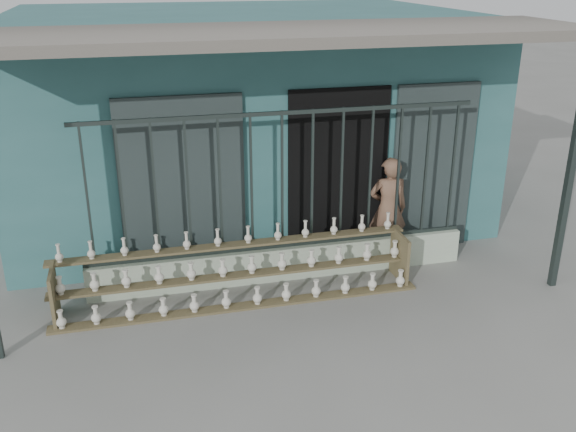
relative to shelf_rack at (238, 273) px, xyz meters
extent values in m
plane|color=slate|center=(0.67, -0.89, -0.36)|extent=(60.00, 60.00, 0.00)
cube|color=#2D5E5F|center=(0.67, 3.41, 1.24)|extent=(7.00, 5.00, 3.20)
cube|color=black|center=(1.57, 0.93, 0.84)|extent=(1.40, 0.12, 2.40)
cube|color=#212C2B|center=(-0.53, 0.89, 0.84)|extent=(1.60, 0.08, 2.40)
cube|color=#212C2B|center=(2.97, 0.89, 0.84)|extent=(1.20, 0.08, 2.40)
cube|color=#59544C|center=(0.67, 0.31, 2.79)|extent=(7.40, 2.00, 0.12)
cube|color=#283330|center=(4.02, -0.64, 1.19)|extent=(0.08, 0.08, 3.10)
cube|color=#AEBFA4|center=(0.67, 0.41, -0.14)|extent=(5.00, 0.20, 0.45)
cube|color=#283330|center=(-1.68, 0.41, 0.99)|extent=(0.03, 0.03, 1.80)
cube|color=#283330|center=(-1.29, 0.41, 0.99)|extent=(0.03, 0.03, 1.80)
cube|color=#283330|center=(-0.90, 0.41, 0.99)|extent=(0.03, 0.03, 1.80)
cube|color=#283330|center=(-0.51, 0.41, 0.99)|extent=(0.03, 0.03, 1.80)
cube|color=#283330|center=(-0.12, 0.41, 0.99)|extent=(0.03, 0.03, 1.80)
cube|color=#283330|center=(0.28, 0.41, 0.99)|extent=(0.03, 0.03, 1.80)
cube|color=#283330|center=(0.67, 0.41, 0.99)|extent=(0.03, 0.03, 1.80)
cube|color=#283330|center=(1.06, 0.41, 0.99)|extent=(0.03, 0.03, 1.80)
cube|color=#283330|center=(1.45, 0.41, 0.99)|extent=(0.03, 0.03, 1.80)
cube|color=#283330|center=(1.84, 0.41, 0.99)|extent=(0.03, 0.03, 1.80)
cube|color=#283330|center=(2.23, 0.41, 0.99)|extent=(0.03, 0.03, 1.80)
cube|color=#283330|center=(2.63, 0.41, 0.99)|extent=(0.03, 0.03, 1.80)
cube|color=#283330|center=(3.02, 0.41, 0.99)|extent=(0.03, 0.03, 1.80)
cube|color=#283330|center=(0.67, 0.41, 1.86)|extent=(5.00, 0.04, 0.05)
cube|color=#283330|center=(0.67, 0.41, 0.11)|extent=(5.00, 0.04, 0.05)
cube|color=brown|center=(0.00, -0.24, -0.35)|extent=(4.50, 0.18, 0.03)
cube|color=brown|center=(0.00, 0.01, -0.05)|extent=(4.50, 0.18, 0.03)
cube|color=brown|center=(0.00, 0.26, 0.25)|extent=(4.50, 0.18, 0.03)
cube|color=brown|center=(-2.15, 0.01, -0.04)|extent=(0.04, 0.55, 0.64)
cube|color=brown|center=(2.15, 0.01, -0.04)|extent=(0.04, 0.55, 0.64)
imported|color=brown|center=(2.24, 0.69, 0.37)|extent=(0.58, 0.42, 1.47)
camera|label=1|loc=(-1.13, -6.99, 3.56)|focal=40.00mm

